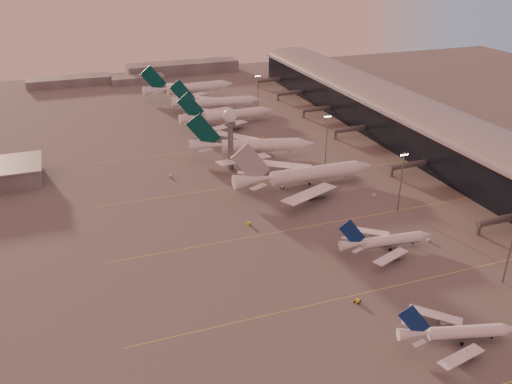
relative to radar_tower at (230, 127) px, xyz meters
name	(u,v)px	position (x,y,z in m)	size (l,w,h in m)	color
ground	(341,322)	(-5.00, -120.00, -20.95)	(700.00, 700.00, 0.00)	#605D5D
taxiway_markings	(341,219)	(25.00, -64.00, -20.94)	(180.00, 185.25, 0.02)	#E7DA51
terminal	(428,131)	(102.88, -9.91, -10.43)	(57.00, 362.00, 23.04)	black
radar_tower	(230,127)	(0.00, 0.00, 0.00)	(6.40, 6.40, 31.10)	slate
mast_a	(511,245)	(53.00, -120.00, -7.21)	(3.60, 0.56, 25.00)	slate
mast_b	(401,179)	(50.00, -65.00, -7.21)	(3.60, 0.56, 25.00)	slate
mast_c	(327,138)	(45.00, -10.00, -7.21)	(3.60, 0.56, 25.00)	slate
mast_d	(258,93)	(43.00, 80.00, -7.21)	(3.60, 0.56, 25.00)	slate
distant_horizon	(151,72)	(-2.38, 205.14, -17.06)	(165.00, 37.50, 9.00)	slate
narrowbody_near	(457,334)	(20.33, -138.26, -18.26)	(33.25, 26.19, 13.26)	white
narrowbody_mid	(386,242)	(28.86, -89.56, -18.11)	(35.93, 28.58, 14.04)	white
widebody_white	(306,178)	(24.98, -30.40, -16.88)	(66.75, 53.47, 23.48)	white
greentail_a	(252,148)	(15.38, 13.00, -16.87)	(62.24, 49.63, 23.09)	white
greentail_b	(228,118)	(19.57, 67.71, -17.14)	(59.37, 47.89, 21.55)	white
greentail_c	(218,104)	(21.85, 97.76, -17.20)	(58.36, 46.89, 21.23)	white
greentail_d	(190,90)	(13.20, 137.26, -16.73)	(65.75, 53.00, 23.87)	white
gsv_tug_mid	(358,301)	(4.05, -113.59, -20.40)	(3.91, 4.34, 1.06)	yellow
gsv_truck_b	(429,238)	(47.05, -89.88, -19.92)	(5.04, 2.03, 2.01)	silver
gsv_truck_c	(250,222)	(-10.06, -55.82, -19.72)	(6.30, 3.49, 2.41)	yellow
gsv_catering_b	(375,192)	(48.26, -50.22, -18.80)	(5.50, 3.04, 4.30)	silver
gsv_tug_far	(282,187)	(14.45, -29.24, -20.46)	(3.62, 3.81, 0.94)	silver
gsv_truck_d	(170,174)	(-29.25, 0.74, -19.75)	(3.65, 6.17, 2.35)	silver
gsv_tug_hangar	(263,138)	(29.48, 34.63, -20.40)	(4.36, 3.63, 1.07)	yellow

